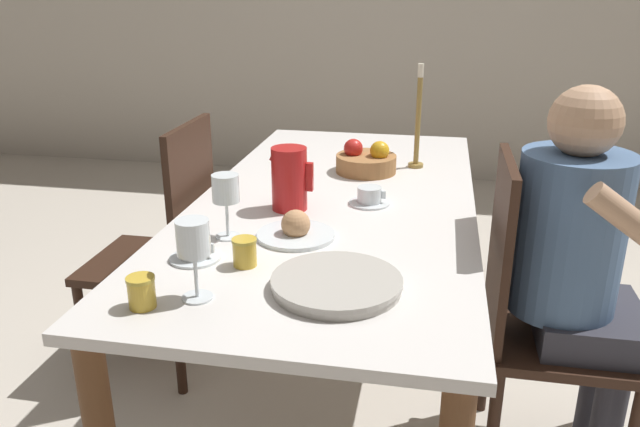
# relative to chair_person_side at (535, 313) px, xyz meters

# --- Properties ---
(ground_plane) EXTENTS (20.00, 20.00, 0.00)m
(ground_plane) POSITION_rel_chair_person_side_xyz_m (-0.64, 0.26, -0.49)
(ground_plane) COLOR beige
(dining_table) EXTENTS (0.91, 1.94, 0.73)m
(dining_table) POSITION_rel_chair_person_side_xyz_m (-0.64, 0.26, 0.14)
(dining_table) COLOR silver
(dining_table) RESTS_ON ground_plane
(chair_person_side) EXTENTS (0.42, 0.42, 0.96)m
(chair_person_side) POSITION_rel_chair_person_side_xyz_m (0.00, 0.00, 0.00)
(chair_person_side) COLOR #331E14
(chair_person_side) RESTS_ON ground_plane
(chair_opposite) EXTENTS (0.42, 0.42, 0.96)m
(chair_opposite) POSITION_rel_chair_person_side_xyz_m (-1.27, 0.26, 0.00)
(chair_opposite) COLOR #331E14
(chair_opposite) RESTS_ON ground_plane
(person_seated) EXTENTS (0.39, 0.41, 1.16)m
(person_seated) POSITION_rel_chair_person_side_xyz_m (0.09, -0.01, 0.19)
(person_seated) COLOR #33333D
(person_seated) RESTS_ON ground_plane
(red_pitcher) EXTENTS (0.14, 0.11, 0.20)m
(red_pitcher) POSITION_rel_chair_person_side_xyz_m (-0.77, 0.12, 0.33)
(red_pitcher) COLOR red
(red_pitcher) RESTS_ON dining_table
(wine_glass_water) EXTENTS (0.08, 0.08, 0.19)m
(wine_glass_water) POSITION_rel_chair_person_side_xyz_m (-0.88, -0.14, 0.37)
(wine_glass_water) COLOR white
(wine_glass_water) RESTS_ON dining_table
(wine_glass_juice) EXTENTS (0.08, 0.08, 0.19)m
(wine_glass_juice) POSITION_rel_chair_person_side_xyz_m (-0.83, -0.51, 0.37)
(wine_glass_juice) COLOR white
(wine_glass_juice) RESTS_ON dining_table
(teacup_near_person) EXTENTS (0.13, 0.13, 0.06)m
(teacup_near_person) POSITION_rel_chair_person_side_xyz_m (-0.92, -0.30, 0.26)
(teacup_near_person) COLOR silver
(teacup_near_person) RESTS_ON dining_table
(teacup_across) EXTENTS (0.13, 0.13, 0.06)m
(teacup_across) POSITION_rel_chair_person_side_xyz_m (-0.52, 0.22, 0.26)
(teacup_across) COLOR silver
(teacup_across) RESTS_ON dining_table
(serving_tray) EXTENTS (0.31, 0.31, 0.03)m
(serving_tray) POSITION_rel_chair_person_side_xyz_m (-0.53, -0.40, 0.25)
(serving_tray) COLOR #B7B2A8
(serving_tray) RESTS_ON dining_table
(bread_plate) EXTENTS (0.22, 0.22, 0.08)m
(bread_plate) POSITION_rel_chair_person_side_xyz_m (-0.69, -0.10, 0.25)
(bread_plate) COLOR silver
(bread_plate) RESTS_ON dining_table
(jam_jar_amber) EXTENTS (0.06, 0.06, 0.07)m
(jam_jar_amber) POSITION_rel_chair_person_side_xyz_m (-0.94, -0.57, 0.27)
(jam_jar_amber) COLOR gold
(jam_jar_amber) RESTS_ON dining_table
(jam_jar_red) EXTENTS (0.06, 0.06, 0.07)m
(jam_jar_red) POSITION_rel_chair_person_side_xyz_m (-0.78, -0.31, 0.27)
(jam_jar_red) COLOR gold
(jam_jar_red) RESTS_ON dining_table
(fruit_bowl) EXTENTS (0.23, 0.23, 0.13)m
(fruit_bowl) POSITION_rel_chair_person_side_xyz_m (-0.58, 0.58, 0.27)
(fruit_bowl) COLOR #9E6B3D
(fruit_bowl) RESTS_ON dining_table
(candlestick_tall) EXTENTS (0.06, 0.06, 0.40)m
(candlestick_tall) POSITION_rel_chair_person_side_xyz_m (-0.39, 0.69, 0.39)
(candlestick_tall) COLOR olive
(candlestick_tall) RESTS_ON dining_table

